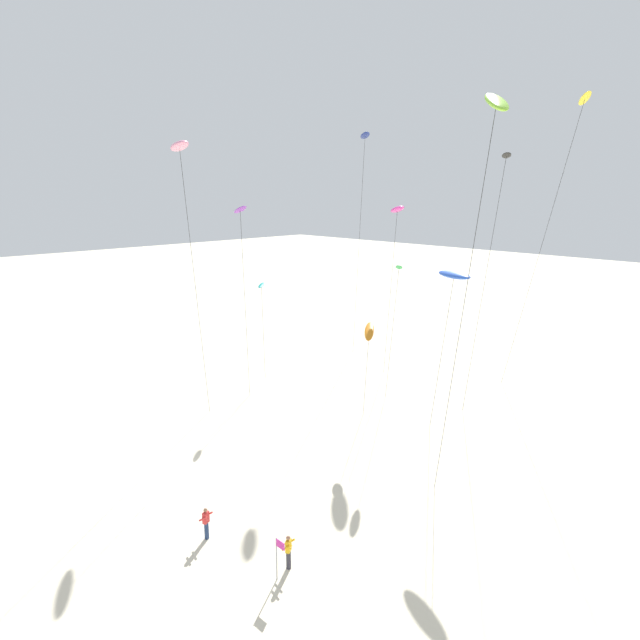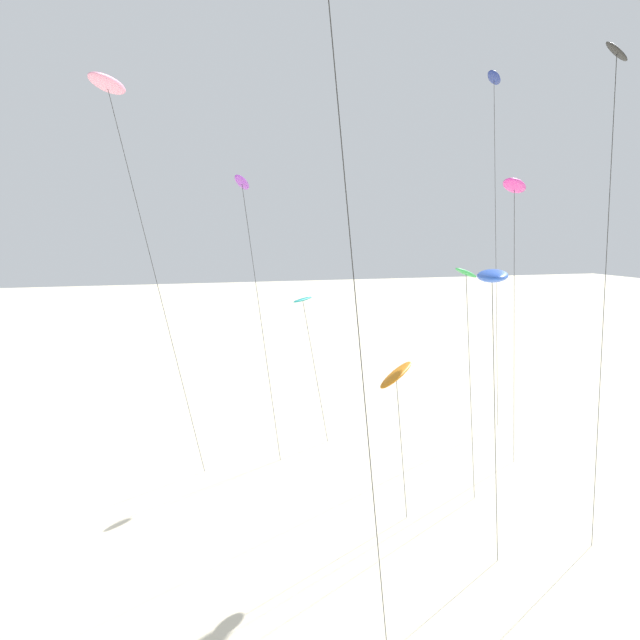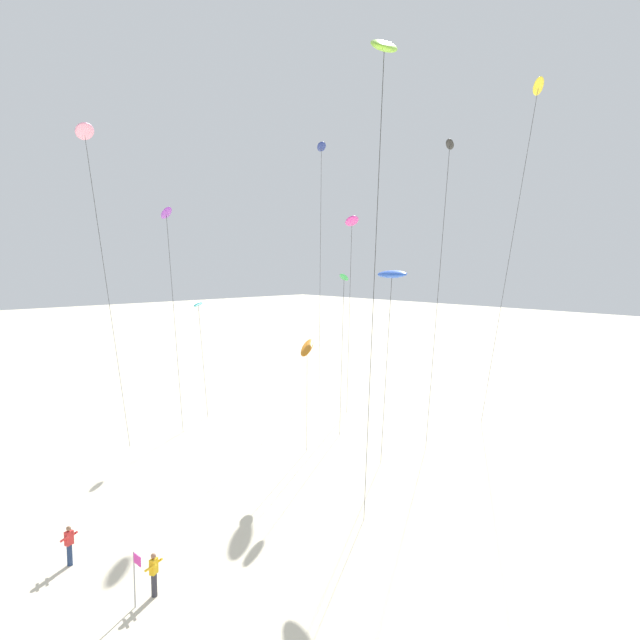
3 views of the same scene
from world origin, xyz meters
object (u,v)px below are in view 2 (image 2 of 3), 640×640
Objects in this scene: kite_teal at (303,303)px; kite_navy at (494,84)px; kite_purple at (243,187)px; kite_orange at (396,376)px; kite_pink at (108,86)px; kite_green at (466,278)px; kite_magenta at (514,187)px; kite_blue at (492,277)px; kite_black at (616,74)px.

kite_navy reaches higher than kite_teal.
kite_purple is (2.67, -3.86, 6.18)m from kite_teal.
kite_orange is at bearing -46.78° from kite_navy.
kite_navy is at bearing 100.21° from kite_pink.
kite_green is at bearing -35.45° from kite_navy.
kite_orange is (3.85, -7.82, -8.11)m from kite_magenta.
kite_teal is 11.69m from kite_green.
kite_blue is at bearing 46.30° from kite_pink.
kite_teal is 15.31m from kite_pink.
kite_teal is at bearing -158.71° from kite_green.
kite_navy is (-5.15, 1.76, 5.93)m from kite_magenta.
kite_blue is 7.63m from kite_orange.
kite_blue is at bearing -102.64° from kite_black.
kite_green is 5.13m from kite_orange.
kite_black is (14.94, 9.40, 3.01)m from kite_purple.
kite_blue is 1.57× the size of kite_orange.
kite_navy is 1.14× the size of kite_black.
kite_teal is at bearing -174.64° from kite_orange.
kite_magenta is (6.87, 8.82, 6.18)m from kite_teal.
kite_navy is 19.23m from kite_orange.
kite_teal is 16.17m from kite_navy.
kite_pink is at bearing -61.65° from kite_teal.
kite_blue reaches higher than kite_teal.
kite_teal is 0.43× the size of kite_navy.
kite_navy is 19.84m from kite_blue.
kite_pink is 17.23m from kite_orange.
kite_navy reaches higher than kite_magenta.
kite_navy reaches higher than kite_black.
kite_magenta is at bearing -18.83° from kite_navy.
kite_orange is at bearing -89.99° from kite_green.
kite_pink is 2.57× the size of kite_orange.
kite_magenta reaches higher than kite_orange.
kite_black is at bearing 17.47° from kite_teal.
kite_blue is at bearing 21.75° from kite_purple.
kite_black is at bearing 52.09° from kite_pink.
kite_pink is at bearing -115.43° from kite_orange.
kite_magenta is 12.66m from kite_blue.
kite_orange is (5.27, 11.09, -12.09)m from kite_pink.
kite_black reaches higher than kite_green.
kite_pink is at bearing -66.02° from kite_purple.
kite_green is at bearing -168.79° from kite_black.
kite_blue is (6.05, -2.41, 0.55)m from kite_green.
kite_orange is at bearing -172.84° from kite_blue.
kite_magenta is 0.80× the size of kite_pink.
kite_pink reaches higher than kite_magenta.
kite_orange is at bearing -63.80° from kite_magenta.
kite_teal is 20.62m from kite_black.
kite_magenta is 1.31× the size of kite_blue.
kite_black is (6.90, 1.37, 7.09)m from kite_green.
kite_purple is 15.64m from kite_navy.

